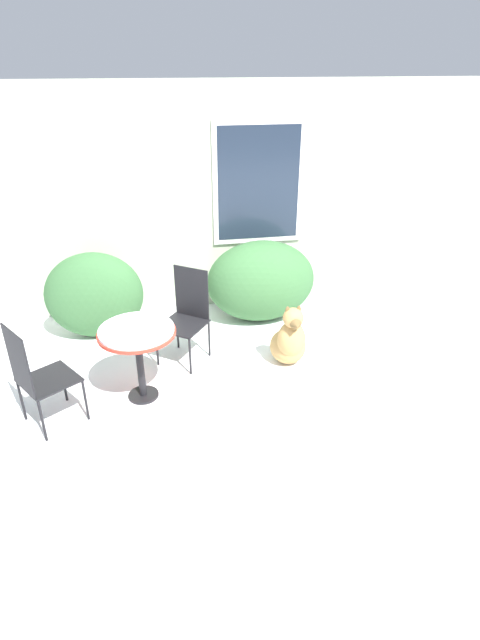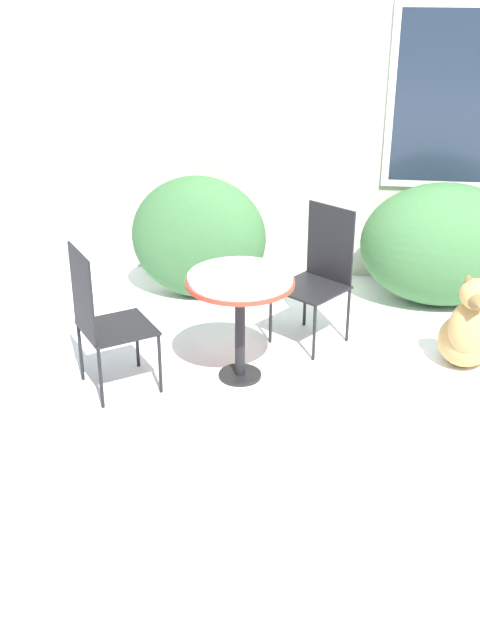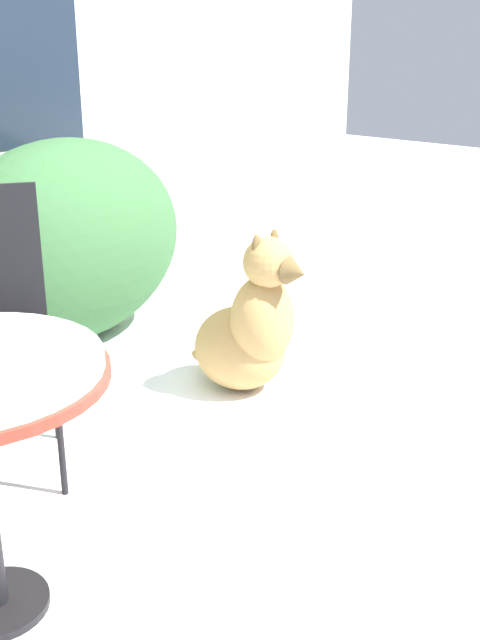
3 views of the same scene
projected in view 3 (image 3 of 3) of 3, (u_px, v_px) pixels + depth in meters
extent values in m
plane|color=white|center=(270.00, 475.00, 2.97)|extent=(16.00, 16.00, 0.00)
ellipsoid|color=#386638|center=(66.00, 241.00, 4.08)|extent=(1.36, 0.88, 1.03)
cylinder|color=black|center=(60.00, 439.00, 2.78)|extent=(0.02, 0.02, 0.44)
cylinder|color=black|center=(54.00, 389.00, 3.15)|extent=(0.02, 0.02, 0.44)
ellipsoid|color=tan|center=(240.00, 348.00, 3.62)|extent=(0.41, 0.44, 0.38)
ellipsoid|color=tan|center=(262.00, 321.00, 3.49)|extent=(0.31, 0.28, 0.41)
sphere|color=tan|center=(268.00, 262.00, 3.37)|extent=(0.22, 0.22, 0.22)
cone|color=brown|center=(296.00, 273.00, 3.29)|extent=(0.12, 0.09, 0.12)
ellipsoid|color=brown|center=(256.00, 246.00, 3.31)|extent=(0.05, 0.03, 0.10)
ellipsoid|color=brown|center=(274.00, 240.00, 3.40)|extent=(0.05, 0.03, 0.10)
ellipsoid|color=tan|center=(208.00, 357.00, 3.78)|extent=(0.08, 0.20, 0.07)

